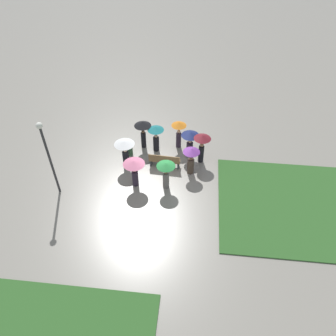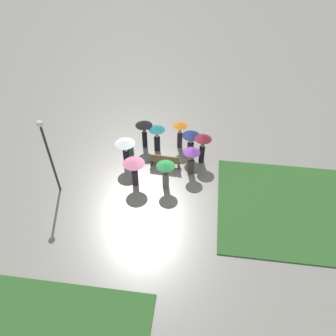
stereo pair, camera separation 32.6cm
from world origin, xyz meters
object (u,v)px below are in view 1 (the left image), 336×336
at_px(crowd_person_pink, 134,167).
at_px(crowd_person_maroon, 202,143).
at_px(lamp_post, 47,150).
at_px(crowd_person_white, 125,149).
at_px(park_bench, 164,160).
at_px(crowd_person_green, 166,170).
at_px(trash_bin, 128,148).
at_px(crowd_person_purple, 191,157).
at_px(crowd_person_navy, 190,139).
at_px(crowd_person_black, 143,128).
at_px(crowd_person_teal, 156,135).
at_px(crowd_person_orange, 179,129).

relative_size(crowd_person_pink, crowd_person_maroon, 0.89).
height_order(lamp_post, crowd_person_white, lamp_post).
relative_size(park_bench, crowd_person_green, 1.09).
bearing_deg(trash_bin, crowd_person_green, 135.25).
distance_m(crowd_person_purple, crowd_person_maroon, 1.23).
relative_size(crowd_person_navy, crowd_person_white, 0.97).
height_order(crowd_person_black, crowd_person_maroon, crowd_person_maroon).
relative_size(crowd_person_black, crowd_person_maroon, 0.96).
xyz_separation_m(lamp_post, crowd_person_pink, (-4.07, -0.96, -1.61)).
bearing_deg(crowd_person_teal, crowd_person_purple, 144.28).
relative_size(park_bench, crowd_person_white, 1.05).
distance_m(crowd_person_black, crowd_person_maroon, 3.80).
relative_size(trash_bin, crowd_person_white, 0.50).
bearing_deg(crowd_person_pink, lamp_post, 71.86).
bearing_deg(crowd_person_orange, park_bench, -164.92).
distance_m(crowd_person_black, crowd_person_teal, 0.91).
distance_m(crowd_person_navy, crowd_person_pink, 4.08).
distance_m(park_bench, crowd_person_black, 2.53).
xyz_separation_m(trash_bin, crowd_person_navy, (-3.76, -0.28, 0.76)).
height_order(crowd_person_purple, crowd_person_pink, crowd_person_purple).
bearing_deg(lamp_post, crowd_person_orange, -142.85).
distance_m(lamp_post, trash_bin, 5.38).
height_order(lamp_post, crowd_person_purple, lamp_post).
relative_size(crowd_person_black, crowd_person_green, 1.09).
height_order(crowd_person_purple, crowd_person_green, crowd_person_purple).
bearing_deg(crowd_person_maroon, crowd_person_purple, -96.51).
xyz_separation_m(crowd_person_purple, crowd_person_teal, (2.26, -1.87, 0.00)).
xyz_separation_m(crowd_person_maroon, crowd_person_orange, (1.46, -1.30, -0.09)).
bearing_deg(crowd_person_black, crowd_person_purple, 112.32).
relative_size(park_bench, lamp_post, 0.41).
height_order(crowd_person_white, crowd_person_teal, crowd_person_white).
distance_m(crowd_person_navy, crowd_person_teal, 2.12).
bearing_deg(crowd_person_navy, park_bench, 120.25).
height_order(crowd_person_maroon, crowd_person_teal, crowd_person_maroon).
xyz_separation_m(trash_bin, crowd_person_green, (-2.62, 2.60, 0.75)).
bearing_deg(lamp_post, crowd_person_green, -170.13).
relative_size(lamp_post, crowd_person_pink, 2.61).
height_order(crowd_person_pink, crowd_person_white, crowd_person_white).
relative_size(park_bench, crowd_person_navy, 1.08).
bearing_deg(crowd_person_teal, crowd_person_white, 49.80).
bearing_deg(park_bench, lamp_post, 28.83).
bearing_deg(crowd_person_green, trash_bin, 173.02).
distance_m(crowd_person_teal, crowd_person_orange, 1.46).
bearing_deg(park_bench, crowd_person_white, 6.04).
relative_size(crowd_person_purple, crowd_person_black, 0.95).
xyz_separation_m(lamp_post, trash_bin, (-3.15, -3.61, -2.45)).
relative_size(trash_bin, crowd_person_maroon, 0.46).
distance_m(crowd_person_navy, crowd_person_green, 3.09).
bearing_deg(park_bench, crowd_person_orange, -105.16).
distance_m(trash_bin, crowd_person_black, 1.51).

